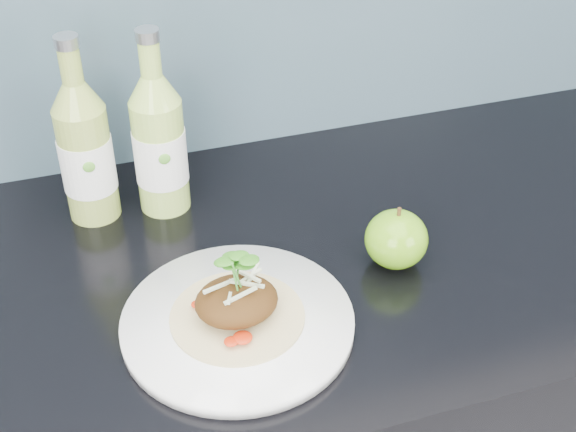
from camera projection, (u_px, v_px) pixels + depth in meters
name	position (u px, v px, depth m)	size (l,w,h in m)	color
dinner_plate	(238.00, 323.00, 0.92)	(0.30, 0.30, 0.02)	white
pork_taco	(236.00, 299.00, 0.90)	(0.15, 0.15, 0.10)	tan
green_apple	(396.00, 239.00, 1.00)	(0.09, 0.09, 0.08)	#49880E
cider_bottle_left	(86.00, 152.00, 1.05)	(0.08, 0.08, 0.26)	#91A645
cider_bottle_right	(159.00, 144.00, 1.06)	(0.09, 0.09, 0.26)	#A2C652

